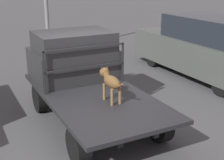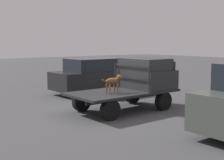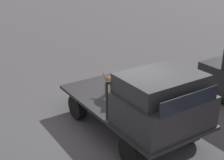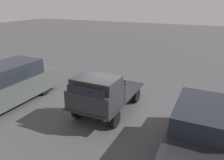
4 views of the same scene
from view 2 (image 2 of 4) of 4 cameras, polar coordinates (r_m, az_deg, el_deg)
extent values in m
plane|color=#474749|center=(11.62, 1.99, -5.60)|extent=(80.00, 80.00, 0.00)
cylinder|color=black|center=(13.01, 3.79, -2.74)|extent=(0.68, 0.24, 0.68)
cylinder|color=black|center=(11.81, 9.38, -3.80)|extent=(0.68, 0.24, 0.68)
cylinder|color=black|center=(11.50, -5.60, -4.03)|extent=(0.68, 0.24, 0.68)
cylinder|color=black|center=(10.13, -0.32, -5.50)|extent=(0.68, 0.24, 0.68)
cube|color=black|center=(11.78, 0.88, -2.59)|extent=(3.74, 0.10, 0.18)
cube|color=black|center=(11.25, 3.17, -3.06)|extent=(3.74, 0.10, 0.18)
cube|color=#232326|center=(11.49, 2.00, -2.18)|extent=(4.06, 2.03, 0.08)
cube|color=#28282B|center=(12.26, 6.38, 0.23)|extent=(1.51, 1.91, 0.72)
cube|color=#28282B|center=(12.13, 6.04, 2.92)|extent=(1.28, 1.76, 0.44)
cube|color=black|center=(12.74, 8.80, 2.77)|extent=(0.02, 1.57, 0.33)
cube|color=#232326|center=(12.39, 0.62, 0.87)|extent=(0.04, 0.04, 0.94)
cube|color=#232326|center=(11.01, 6.75, 0.06)|extent=(0.04, 0.04, 0.94)
cube|color=#232326|center=(11.64, 3.52, 2.69)|extent=(0.04, 1.87, 0.04)
cube|color=#232326|center=(11.68, 3.51, 0.49)|extent=(0.04, 1.87, 0.04)
cylinder|color=brown|center=(11.15, 0.42, -1.36)|extent=(0.06, 0.06, 0.34)
cylinder|color=brown|center=(11.01, 0.98, -1.46)|extent=(0.06, 0.06, 0.34)
cylinder|color=brown|center=(10.94, -0.99, -1.52)|extent=(0.06, 0.06, 0.34)
cylinder|color=brown|center=(10.80, -0.43, -1.63)|extent=(0.06, 0.06, 0.34)
ellipsoid|color=brown|center=(10.94, 0.00, -0.21)|extent=(0.55, 0.23, 0.23)
sphere|color=brown|center=(11.04, 0.62, -0.36)|extent=(0.10, 0.10, 0.10)
cylinder|color=brown|center=(11.08, 0.96, 0.21)|extent=(0.16, 0.13, 0.16)
sphere|color=brown|center=(11.14, 1.36, 0.46)|extent=(0.20, 0.20, 0.20)
cone|color=brown|center=(11.20, 1.70, 0.42)|extent=(0.11, 0.11, 0.11)
cone|color=brown|center=(11.17, 1.14, 0.92)|extent=(0.06, 0.08, 0.10)
cone|color=brown|center=(11.08, 1.51, 0.87)|extent=(0.06, 0.08, 0.10)
cylinder|color=brown|center=(10.74, -1.36, -0.22)|extent=(0.24, 0.04, 0.16)
cylinder|color=black|center=(17.22, -0.42, -0.50)|extent=(0.60, 0.20, 0.60)
cylinder|color=black|center=(16.00, 3.09, -1.07)|extent=(0.60, 0.20, 0.60)
cylinder|color=black|center=(15.66, -8.64, -1.32)|extent=(0.60, 0.20, 0.60)
cylinder|color=black|center=(14.30, -5.47, -2.04)|extent=(0.60, 0.20, 0.60)
cube|color=black|center=(15.69, -2.72, 0.18)|extent=(4.57, 1.88, 0.85)
cube|color=#1E232B|center=(15.49, -3.42, 2.83)|extent=(2.51, 1.69, 0.62)
cylinder|color=black|center=(9.05, 17.84, -7.59)|extent=(0.60, 0.20, 0.60)
camera|label=1|loc=(11.31, -30.62, 9.16)|focal=50.00mm
camera|label=3|loc=(13.88, 33.90, 13.24)|focal=50.00mm
camera|label=4|loc=(20.12, 12.71, 13.12)|focal=35.00mm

